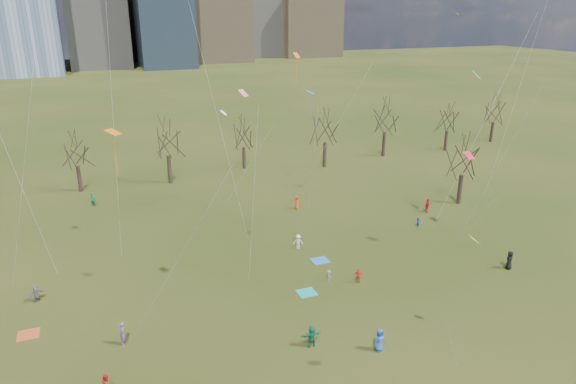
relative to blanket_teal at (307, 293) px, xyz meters
name	(u,v)px	position (x,y,z in m)	size (l,w,h in m)	color
ground	(343,321)	(1.01, -5.05, -0.01)	(500.00, 500.00, 0.00)	black
bare_tree_row	(220,141)	(0.92, 32.18, 6.10)	(113.04, 29.80, 9.50)	black
blanket_teal	(307,293)	(0.00, 0.00, 0.00)	(1.60, 1.50, 0.03)	teal
blanket_navy	(320,261)	(3.71, 5.09, 0.00)	(1.60, 1.50, 0.03)	#2565B0
blanket_crimson	(28,335)	(-22.36, 2.30, 0.00)	(1.60, 1.50, 0.03)	#B34523
person_0	(379,340)	(1.66, -9.36, 0.88)	(0.87, 0.57, 1.79)	#274CA9
person_2	(107,384)	(-17.06, -6.80, 0.79)	(0.78, 0.61, 1.61)	red
person_3	(329,275)	(2.75, 1.25, 0.51)	(0.68, 0.39, 1.05)	slate
person_4	(359,275)	(5.11, -0.15, 0.74)	(0.88, 0.37, 1.50)	#EE3C1A
person_5	(312,336)	(-2.73, -7.08, 0.85)	(1.61, 0.51, 1.74)	#19714C
person_6	(510,260)	(19.84, -3.14, 0.91)	(0.90, 0.59, 1.85)	black
person_7	(122,334)	(-15.67, -1.69, 0.92)	(0.68, 0.45, 1.87)	#74458B
person_8	(418,222)	(17.67, 8.59, 0.56)	(0.56, 0.44, 1.15)	#244F9C
person_9	(298,242)	(2.76, 8.49, 0.75)	(0.99, 0.57, 1.54)	silver
person_10	(427,206)	(21.32, 11.84, 0.88)	(1.05, 0.44, 1.79)	red
person_11	(36,294)	(-21.96, 7.21, 0.75)	(1.42, 0.45, 1.53)	slate
person_12	(297,202)	(6.96, 18.87, 0.84)	(0.83, 0.54, 1.70)	#D04617
person_13	(93,199)	(-16.61, 29.34, 0.91)	(0.68, 0.44, 1.86)	#166535
kites_airborne	(309,131)	(2.74, 6.03, 13.00)	(58.55, 41.97, 28.47)	orange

